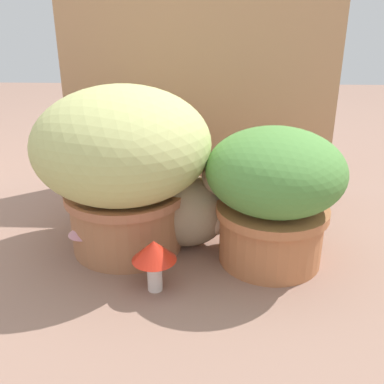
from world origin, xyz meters
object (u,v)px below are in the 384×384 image
object	(u,v)px
cat	(188,207)
mushroom_ornament_red	(153,254)
mushroom_ornament_pink	(84,232)
grass_planter	(123,161)
leafy_planter	(274,191)

from	to	relation	value
cat	mushroom_ornament_red	distance (m)	0.24
mushroom_ornament_pink	mushroom_ornament_red	size ratio (longest dim) A/B	0.83
grass_planter	cat	world-z (taller)	grass_planter
mushroom_ornament_pink	mushroom_ornament_red	xyz separation A→B (m)	(0.21, -0.13, 0.02)
leafy_planter	cat	world-z (taller)	leafy_planter
leafy_planter	cat	size ratio (longest dim) A/B	1.00
grass_planter	mushroom_ornament_red	bearing A→B (deg)	-64.91
leafy_planter	mushroom_ornament_red	bearing A→B (deg)	-152.97
leafy_planter	cat	distance (m)	0.25
leafy_planter	mushroom_ornament_pink	distance (m)	0.52
leafy_planter	mushroom_ornament_red	size ratio (longest dim) A/B	2.71
leafy_planter	mushroom_ornament_pink	bearing A→B (deg)	-177.67
grass_planter	leafy_planter	distance (m)	0.41
cat	mushroom_ornament_pink	bearing A→B (deg)	-161.14
cat	mushroom_ornament_red	bearing A→B (deg)	-108.30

